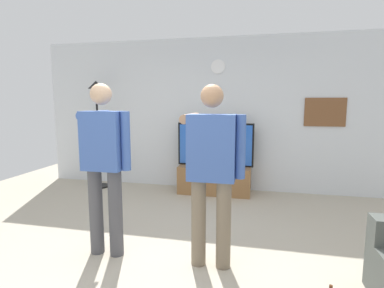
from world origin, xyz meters
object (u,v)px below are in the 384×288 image
Objects in this scene: wall_clock at (218,67)px; floor_lamp at (97,112)px; tv_stand at (215,179)px; television at (215,144)px; person_standing_nearer_lamp at (104,160)px; person_standing_nearer_couch at (212,165)px; framed_picture at (325,112)px.

floor_lamp is (-2.15, -0.38, -0.79)m from wall_clock.
tv_stand is 0.94× the size of television.
floor_lamp is 1.11× the size of person_standing_nearer_lamp.
person_standing_nearer_couch is (0.31, -2.34, 0.75)m from tv_stand.
floor_lamp is at bearing 121.14° from person_standing_nearer_lamp.
floor_lamp is (-2.15, -0.14, 0.55)m from television.
wall_clock is at bearing 90.00° from television.
floor_lamp is 3.35m from person_standing_nearer_couch.
person_standing_nearer_lamp reaches higher than television.
wall_clock reaches higher than tv_stand.
person_standing_nearer_couch is (2.45, -2.25, -0.41)m from floor_lamp.
television is at bearing 97.31° from person_standing_nearer_couch.
television is 1.36m from wall_clock.
tv_stand is 0.70× the size of person_standing_nearer_lamp.
wall_clock is 0.14× the size of person_standing_nearer_couch.
person_standing_nearer_couch is at bearing -119.38° from framed_picture.
floor_lamp is at bearing 137.52° from person_standing_nearer_couch.
television is 2.22m from floor_lamp.
wall_clock reaches higher than floor_lamp.
person_standing_nearer_couch is at bearing -83.36° from wall_clock.
television is 2.41m from person_standing_nearer_couch.
framed_picture is at bearing 0.16° from wall_clock.
person_standing_nearer_lamp reaches higher than framed_picture.
tv_stand is at bearing 71.38° from person_standing_nearer_lamp.
tv_stand is 0.61m from television.
floor_lamp is 2.66m from person_standing_nearer_lamp.
person_standing_nearer_couch is (-1.48, -2.63, -0.42)m from framed_picture.
television is at bearing -172.08° from framed_picture.
wall_clock reaches higher than person_standing_nearer_couch.
wall_clock is (0.00, 0.29, 1.95)m from tv_stand.
television reaches higher than tv_stand.
framed_picture is at bearing 9.37° from tv_stand.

